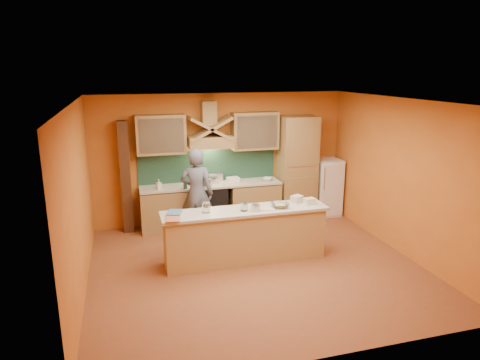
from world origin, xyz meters
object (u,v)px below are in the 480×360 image
object	(u,v)px
mixing_bowl	(280,205)
person	(197,193)
stove	(212,205)
kitchen_scale	(256,208)
fridge	(326,187)

from	to	relation	value
mixing_bowl	person	bearing A→B (deg)	131.48
stove	mixing_bowl	distance (m)	2.17
kitchen_scale	mixing_bowl	xyz separation A→B (m)	(0.48, 0.09, -0.01)
kitchen_scale	person	bearing A→B (deg)	122.51
fridge	stove	bearing A→B (deg)	180.00
person	fridge	bearing A→B (deg)	-145.45
stove	mixing_bowl	bearing A→B (deg)	-67.03
fridge	kitchen_scale	world-z (taller)	fridge
person	kitchen_scale	distance (m)	1.66
person	mixing_bowl	size ratio (longest dim) A/B	5.87
person	kitchen_scale	size ratio (longest dim) A/B	14.42
fridge	person	size ratio (longest dim) A/B	0.72
fridge	mixing_bowl	size ratio (longest dim) A/B	4.23
fridge	person	world-z (taller)	person
kitchen_scale	mixing_bowl	world-z (taller)	kitchen_scale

